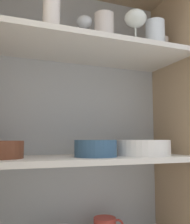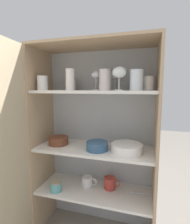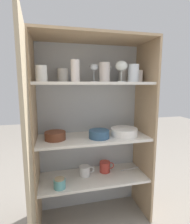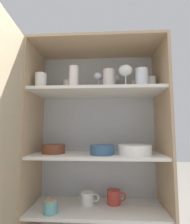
{
  "view_description": "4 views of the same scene",
  "coord_description": "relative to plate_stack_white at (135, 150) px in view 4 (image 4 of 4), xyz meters",
  "views": [
    {
      "loc": [
        -0.32,
        -0.79,
        0.77
      ],
      "look_at": [
        0.05,
        0.16,
        0.88
      ],
      "focal_mm": 42.0,
      "sensor_mm": 36.0,
      "label": 1
    },
    {
      "loc": [
        0.37,
        -1.05,
        1.15
      ],
      "look_at": [
        0.0,
        0.18,
        0.98
      ],
      "focal_mm": 28.0,
      "sensor_mm": 36.0,
      "label": 2
    },
    {
      "loc": [
        -0.3,
        -1.14,
        1.12
      ],
      "look_at": [
        0.03,
        0.22,
        0.9
      ],
      "focal_mm": 28.0,
      "sensor_mm": 36.0,
      "label": 3
    },
    {
      "loc": [
        0.06,
        -1.03,
        0.86
      ],
      "look_at": [
        -0.01,
        0.18,
        0.99
      ],
      "focal_mm": 28.0,
      "sensor_mm": 36.0,
      "label": 4
    }
  ],
  "objects": [
    {
      "name": "shelf_board_upper",
      "position": [
        -0.25,
        0.03,
        0.39
      ],
      "size": [
        0.87,
        0.33,
        0.02
      ],
      "primitive_type": "cube",
      "color": "silver"
    },
    {
      "name": "coffee_mug_extra_1",
      "position": [
        -0.13,
        0.08,
        -0.33
      ],
      "size": [
        0.13,
        0.09,
        0.09
      ],
      "color": "#BC3D33",
      "rests_on": "shelf_board_lower"
    },
    {
      "name": "cupboard_side_left",
      "position": [
        -0.69,
        0.03,
        -0.02
      ],
      "size": [
        0.02,
        0.37,
        1.45
      ],
      "primitive_type": "cube",
      "color": "tan",
      "rests_on": "ground_plane"
    },
    {
      "name": "cupboard_side_right",
      "position": [
        0.19,
        0.03,
        -0.02
      ],
      "size": [
        0.02,
        0.37,
        1.45
      ],
      "primitive_type": "cube",
      "color": "tan",
      "rests_on": "ground_plane"
    },
    {
      "name": "storage_jar",
      "position": [
        -0.53,
        -0.07,
        -0.34
      ],
      "size": [
        0.09,
        0.09,
        0.08
      ],
      "color": "#5BA3A8",
      "rests_on": "shelf_board_lower"
    },
    {
      "name": "tumbler_glass_3",
      "position": [
        -0.47,
        0.12,
        0.45
      ],
      "size": [
        0.08,
        0.08,
        0.1
      ],
      "color": "white",
      "rests_on": "shelf_board_upper"
    },
    {
      "name": "plate_stack_white",
      "position": [
        0.0,
        0.0,
        0.0
      ],
      "size": [
        0.22,
        0.22,
        0.06
      ],
      "color": "white",
      "rests_on": "shelf_board_middle"
    },
    {
      "name": "cupboard_back_panel",
      "position": [
        -0.25,
        0.21,
        -0.02
      ],
      "size": [
        0.9,
        0.02,
        1.45
      ],
      "primitive_type": "cube",
      "color": "#B2B7BC",
      "rests_on": "ground_plane"
    },
    {
      "name": "serving_spoon",
      "position": [
        0.12,
        0.08,
        -0.37
      ],
      "size": [
        0.19,
        0.04,
        0.01
      ],
      "color": "silver",
      "rests_on": "shelf_board_lower"
    },
    {
      "name": "wine_glass_2",
      "position": [
        -0.11,
        0.11,
        0.5
      ],
      "size": [
        0.07,
        0.07,
        0.14
      ],
      "color": "white",
      "rests_on": "shelf_board_upper"
    },
    {
      "name": "tumbler_glass_4",
      "position": [
        -0.16,
        0.02,
        0.47
      ],
      "size": [
        0.08,
        0.08,
        0.14
      ],
      "color": "silver",
      "rests_on": "shelf_board_upper"
    },
    {
      "name": "tumbler_glass_1",
      "position": [
        -0.62,
        -0.05,
        0.45
      ],
      "size": [
        0.08,
        0.08,
        0.1
      ],
      "color": "white",
      "rests_on": "shelf_board_upper"
    },
    {
      "name": "tumbler_glass_5",
      "position": [
        0.05,
        -0.02,
        0.46
      ],
      "size": [
        0.08,
        0.08,
        0.13
      ],
      "color": "white",
      "rests_on": "shelf_board_upper"
    },
    {
      "name": "tumbler_glass_2",
      "position": [
        -0.39,
        -0.05,
        0.47
      ],
      "size": [
        0.06,
        0.06,
        0.15
      ],
      "color": "silver",
      "rests_on": "shelf_board_upper"
    },
    {
      "name": "wine_glass_0",
      "position": [
        -0.24,
        0.05,
        0.5
      ],
      "size": [
        0.07,
        0.07,
        0.14
      ],
      "color": "white",
      "rests_on": "shelf_board_upper"
    },
    {
      "name": "wine_glass_1",
      "position": [
        -0.05,
        -0.05,
        0.51
      ],
      "size": [
        0.09,
        0.09,
        0.15
      ],
      "color": "white",
      "rests_on": "shelf_board_upper"
    },
    {
      "name": "cupboard_top_panel",
      "position": [
        -0.25,
        0.03,
        0.72
      ],
      "size": [
        0.9,
        0.37,
        0.02
      ],
      "primitive_type": "cube",
      "color": "tan",
      "rests_on": "cupboard_side_left"
    },
    {
      "name": "coffee_mug_primary",
      "position": [
        -0.31,
        0.06,
        -0.33
      ],
      "size": [
        0.13,
        0.09,
        0.08
      ],
      "color": "white",
      "rests_on": "shelf_board_lower"
    },
    {
      "name": "tumbler_glass_6",
      "position": [
        0.04,
        0.15,
        0.45
      ],
      "size": [
        0.07,
        0.07,
        0.1
      ],
      "color": "white",
      "rests_on": "shelf_board_upper"
    },
    {
      "name": "serving_bowl_small",
      "position": [
        -0.54,
        0.03,
        0.0
      ],
      "size": [
        0.16,
        0.16,
        0.06
      ],
      "color": "brown",
      "rests_on": "shelf_board_middle"
    },
    {
      "name": "shelf_board_lower",
      "position": [
        -0.25,
        0.03,
        -0.38
      ],
      "size": [
        0.87,
        0.33,
        0.02
      ],
      "primitive_type": "cube",
      "color": "silver"
    },
    {
      "name": "shelf_board_middle",
      "position": [
        -0.25,
        0.03,
        -0.04
      ],
      "size": [
        0.87,
        0.33,
        0.02
      ],
      "primitive_type": "cube",
      "color": "silver"
    },
    {
      "name": "tumbler_glass_0",
      "position": [
        0.13,
        0.04,
        0.45
      ],
      "size": [
        0.08,
        0.08,
        0.09
      ],
      "color": "silver",
      "rests_on": "shelf_board_upper"
    },
    {
      "name": "mixing_bowl_large",
      "position": [
        -0.21,
        -0.01,
        0.0
      ],
      "size": [
        0.16,
        0.16,
        0.06
      ],
      "color": "#33567A",
      "rests_on": "shelf_board_middle"
    }
  ]
}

